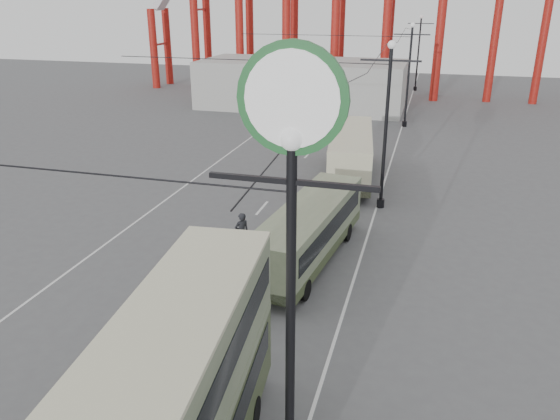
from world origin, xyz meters
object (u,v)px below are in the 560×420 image
(single_decker_cream, at_px, (351,153))
(single_decker_green, at_px, (309,230))
(pedestrian, at_px, (242,232))
(lamp_post_near, at_px, (291,204))
(double_decker_bus, at_px, (177,406))

(single_decker_cream, bearing_deg, single_decker_green, -97.15)
(single_decker_green, distance_m, single_decker_cream, 12.66)
(single_decker_cream, xyz_separation_m, pedestrian, (-3.29, -12.46, -0.83))
(single_decker_cream, distance_m, pedestrian, 12.91)
(lamp_post_near, height_order, single_decker_cream, lamp_post_near)
(lamp_post_near, height_order, pedestrian, lamp_post_near)
(lamp_post_near, distance_m, pedestrian, 16.02)
(lamp_post_near, bearing_deg, pedestrian, 113.65)
(lamp_post_near, xyz_separation_m, double_decker_bus, (-2.52, -0.36, -4.96))
(double_decker_bus, xyz_separation_m, single_decker_green, (0.04, 13.42, -1.34))
(single_decker_cream, bearing_deg, double_decker_bus, -97.31)
(double_decker_bus, relative_size, pedestrian, 4.98)
(single_decker_cream, height_order, pedestrian, single_decker_cream)
(double_decker_bus, height_order, single_decker_cream, double_decker_bus)
(pedestrian, bearing_deg, single_decker_cream, -149.42)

